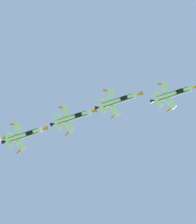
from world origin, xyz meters
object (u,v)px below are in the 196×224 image
object	(u,v)px
fighter_jet_left_wing	(174,94)
fighter_jet_right_outer	(25,135)
fighter_jet_left_outer	(73,117)
fighter_jet_right_wing	(119,101)

from	to	relation	value
fighter_jet_left_wing	fighter_jet_right_outer	bearing A→B (deg)	-86.89
fighter_jet_left_wing	fighter_jet_left_outer	distance (m)	32.99
fighter_jet_left_wing	fighter_jet_left_outer	size ratio (longest dim) A/B	1.00
fighter_jet_left_wing	fighter_jet_left_outer	world-z (taller)	fighter_jet_left_outer
fighter_jet_left_wing	fighter_jet_left_outer	bearing A→B (deg)	-85.63
fighter_jet_left_outer	fighter_jet_right_wing	bearing A→B (deg)	87.19
fighter_jet_right_wing	fighter_jet_right_outer	distance (m)	32.07
fighter_jet_left_wing	fighter_jet_right_wing	bearing A→B (deg)	-79.28
fighter_jet_right_wing	fighter_jet_left_outer	xyz separation A→B (m)	(-13.20, 8.29, 0.16)
fighter_jet_left_outer	fighter_jet_left_wing	bearing A→B (deg)	94.37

